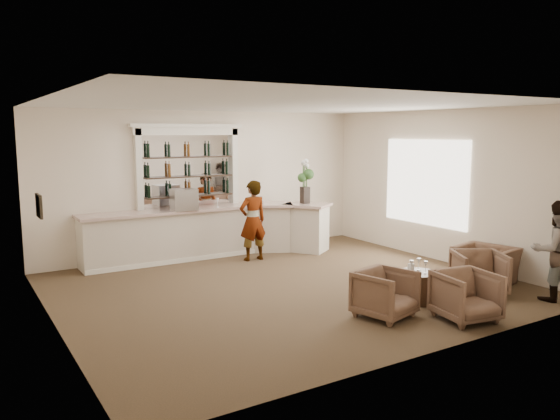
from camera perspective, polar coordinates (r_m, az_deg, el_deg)
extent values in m
plane|color=brown|center=(10.10, 0.87, -8.06)|extent=(8.00, 8.00, 0.00)
cube|color=#F3E1C9|center=(12.84, -7.56, 2.85)|extent=(8.00, 0.04, 3.30)
cube|color=#F3E1C9|center=(8.35, -22.94, -0.57)|extent=(0.04, 7.00, 3.30)
cube|color=#F3E1C9|center=(12.38, 16.71, 2.38)|extent=(0.04, 7.00, 3.30)
cube|color=silver|center=(9.71, 0.91, 10.98)|extent=(8.00, 7.00, 0.04)
cube|color=white|center=(12.69, 14.94, 2.81)|extent=(0.05, 2.40, 1.90)
cube|color=black|center=(9.53, -23.88, 0.39)|extent=(0.04, 0.46, 0.38)
cube|color=beige|center=(9.53, -23.73, 0.40)|extent=(0.01, 0.38, 0.30)
cube|color=beige|center=(12.30, -11.05, -2.69)|extent=(4.00, 0.70, 1.08)
cube|color=#CAAD9E|center=(12.19, -11.09, -0.07)|extent=(4.10, 0.82, 0.06)
cube|color=beige|center=(13.09, -1.02, -1.88)|extent=(1.12, 1.04, 1.08)
cube|color=#CAAD9E|center=(12.99, -0.98, 0.59)|extent=(1.27, 1.19, 0.06)
cube|color=beige|center=(13.03, 2.80, -1.93)|extent=(1.08, 1.14, 1.08)
cube|color=#CAAD9E|center=(12.93, 2.86, 0.54)|extent=(1.24, 1.29, 0.06)
cube|color=white|center=(12.10, -10.43, -5.22)|extent=(4.00, 0.06, 0.10)
cube|color=white|center=(12.60, -9.62, 4.08)|extent=(2.15, 0.02, 1.65)
cube|color=white|center=(12.21, -14.47, 1.45)|extent=(0.14, 0.16, 2.90)
cube|color=white|center=(13.07, -4.80, 2.11)|extent=(0.14, 0.16, 2.90)
cube|color=white|center=(12.52, -9.62, 8.13)|extent=(2.52, 0.16, 0.18)
cube|color=white|center=(12.52, -9.63, 8.68)|extent=(2.64, 0.20, 0.08)
cube|color=#2F2117|center=(12.55, -9.37, 1.46)|extent=(2.05, 0.20, 0.03)
cube|color=#2F2117|center=(12.51, -9.42, 3.46)|extent=(2.05, 0.20, 0.03)
cube|color=#2F2117|center=(12.48, -9.47, 5.47)|extent=(2.05, 0.20, 0.03)
cylinder|color=#44311D|center=(9.52, 14.15, -7.77)|extent=(0.68, 0.68, 0.50)
imported|color=gray|center=(12.01, -2.86, -1.11)|extent=(0.65, 0.43, 1.78)
imported|color=gray|center=(10.25, 26.87, -3.83)|extent=(1.04, 0.97, 1.70)
imported|color=brown|center=(8.59, 10.94, -8.59)|extent=(0.97, 0.98, 0.74)
imported|color=brown|center=(8.76, 18.88, -8.51)|extent=(0.94, 0.96, 0.75)
imported|color=brown|center=(10.21, 20.08, -6.19)|extent=(1.12, 1.13, 0.76)
imported|color=brown|center=(11.10, 20.68, -5.32)|extent=(1.10, 1.20, 0.67)
cube|color=#BCBDC1|center=(12.01, -10.01, 1.09)|extent=(0.55, 0.48, 0.46)
cube|color=black|center=(12.94, 2.63, 1.57)|extent=(0.18, 0.18, 0.40)
cube|color=white|center=(9.52, 13.52, -5.82)|extent=(0.08, 0.08, 0.12)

